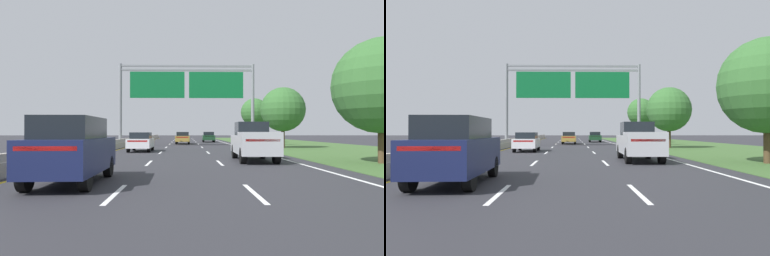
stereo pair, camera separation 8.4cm
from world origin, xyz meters
The scene contains 14 objects.
ground_plane centered at (0.00, 35.00, 0.00)m, with size 220.00×220.00×0.00m, color #2B2B30.
lane_striping centered at (0.00, 34.54, 0.00)m, with size 11.96×106.00×0.01m.
grass_verge_right centered at (13.95, 35.00, 0.01)m, with size 14.00×110.00×0.02m, color #3D602D.
median_barrier_concrete centered at (-6.60, 35.00, 0.35)m, with size 0.60×110.00×0.85m.
overhead_sign_gantry centered at (0.30, 39.97, 6.46)m, with size 15.06×0.42×9.13m.
pickup_truck_silver centered at (3.89, 20.83, 1.07)m, with size 2.16×5.46×2.20m.
car_navy_left_lane_suv centered at (-3.59, 12.40, 1.10)m, with size 1.99×4.74×2.11m.
car_gold_centre_lane_sedan centered at (-0.16, 47.51, 0.82)m, with size 1.93×4.44×1.57m.
car_darkgreen_right_lane_sedan centered at (3.77, 55.10, 0.82)m, with size 1.92×4.44×1.57m.
car_white_left_lane_sedan centered at (-3.56, 30.18, 0.82)m, with size 1.85×4.41×1.57m.
roadside_tree_near centered at (10.10, 18.88, 3.99)m, with size 4.92×4.92×6.46m.
roadside_tree_mid centered at (9.81, 35.76, 3.83)m, with size 4.39×4.39×6.03m.
roadside_tree_far centered at (10.24, 51.74, 4.41)m, with size 4.01×4.01×6.43m.
roadside_tree_distant centered at (13.76, 65.44, 4.48)m, with size 4.00×4.00×6.50m.
Camera 1 is at (-0.04, 1.14, 1.66)m, focal length 32.89 mm.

